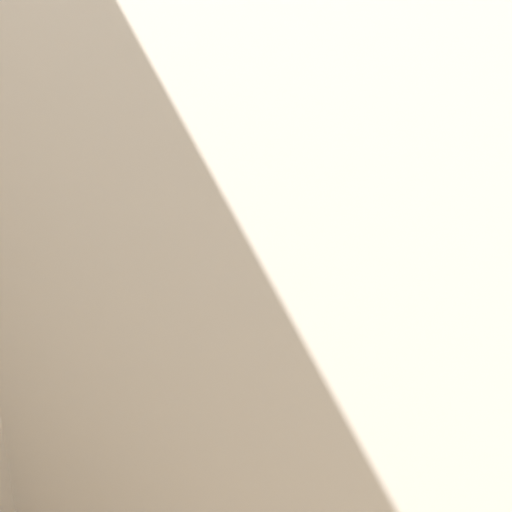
{
  "coord_description": "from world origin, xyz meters",
  "views": [
    {
      "loc": [
        -1.63,
        -1.25,
        1.63
      ],
      "look_at": [
        -0.05,
        -0.02,
        0.93
      ],
      "focal_mm": 42.88,
      "sensor_mm": 36.0,
      "label": 1
    }
  ],
  "objects_px": {
    "book_stack_keyboard_riser": "(250,285)",
    "keyboard": "(250,262)",
    "water_bottle": "(362,241)",
    "book_stack_side": "(299,253)",
    "desk": "(316,347)",
    "laptop": "(223,220)",
    "computer_mouse": "(297,276)",
    "mug": "(158,330)",
    "book_stack_tall": "(238,266)",
    "cell_phone": "(344,288)"
  },
  "relations": [
    {
      "from": "book_stack_keyboard_riser",
      "to": "mug",
      "type": "relative_size",
      "value": 2.11
    },
    {
      "from": "keyboard",
      "to": "laptop",
      "type": "bearing_deg",
      "value": 60.89
    },
    {
      "from": "desk",
      "to": "book_stack_keyboard_riser",
      "type": "relative_size",
      "value": 5.69
    },
    {
      "from": "mug",
      "to": "water_bottle",
      "type": "height_order",
      "value": "water_bottle"
    },
    {
      "from": "book_stack_side",
      "to": "water_bottle",
      "type": "relative_size",
      "value": 1.32
    },
    {
      "from": "computer_mouse",
      "to": "mug",
      "type": "distance_m",
      "value": 0.71
    },
    {
      "from": "mug",
      "to": "water_bottle",
      "type": "distance_m",
      "value": 1.08
    },
    {
      "from": "water_bottle",
      "to": "cell_phone",
      "type": "distance_m",
      "value": 0.36
    },
    {
      "from": "desk",
      "to": "water_bottle",
      "type": "xyz_separation_m",
      "value": [
        0.24,
        -0.06,
        0.42
      ]
    },
    {
      "from": "desk",
      "to": "keyboard",
      "type": "bearing_deg",
      "value": 179.45
    },
    {
      "from": "book_stack_side",
      "to": "mug",
      "type": "xyz_separation_m",
      "value": [
        -0.89,
        -0.08,
        0.01
      ]
    },
    {
      "from": "laptop",
      "to": "mug",
      "type": "relative_size",
      "value": 2.97
    },
    {
      "from": "book_stack_tall",
      "to": "laptop",
      "type": "bearing_deg",
      "value": 90.18
    },
    {
      "from": "book_stack_tall",
      "to": "cell_phone",
      "type": "bearing_deg",
      "value": -52.6
    },
    {
      "from": "desk",
      "to": "keyboard",
      "type": "xyz_separation_m",
      "value": [
        -0.44,
        0.0,
        0.51
      ]
    },
    {
      "from": "laptop",
      "to": "computer_mouse",
      "type": "distance_m",
      "value": 0.37
    },
    {
      "from": "desk",
      "to": "book_stack_side",
      "type": "bearing_deg",
      "value": 68.62
    },
    {
      "from": "book_stack_keyboard_riser",
      "to": "water_bottle",
      "type": "relative_size",
      "value": 1.49
    },
    {
      "from": "keyboard",
      "to": "cell_phone",
      "type": "distance_m",
      "value": 0.42
    },
    {
      "from": "book_stack_tall",
      "to": "laptop",
      "type": "height_order",
      "value": "laptop"
    },
    {
      "from": "desk",
      "to": "laptop",
      "type": "bearing_deg",
      "value": 148.07
    },
    {
      "from": "water_bottle",
      "to": "laptop",
      "type": "bearing_deg",
      "value": 154.58
    },
    {
      "from": "book_stack_side",
      "to": "laptop",
      "type": "relative_size",
      "value": 0.63
    },
    {
      "from": "book_stack_keyboard_riser",
      "to": "cell_phone",
      "type": "height_order",
      "value": "book_stack_keyboard_riser"
    },
    {
      "from": "book_stack_keyboard_riser",
      "to": "keyboard",
      "type": "xyz_separation_m",
      "value": [
        -0.0,
        -0.0,
        0.09
      ]
    },
    {
      "from": "computer_mouse",
      "to": "mug",
      "type": "height_order",
      "value": "mug"
    },
    {
      "from": "desk",
      "to": "laptop",
      "type": "xyz_separation_m",
      "value": [
        -0.34,
        0.21,
        0.6
      ]
    },
    {
      "from": "book_stack_side",
      "to": "mug",
      "type": "distance_m",
      "value": 0.89
    },
    {
      "from": "book_stack_side",
      "to": "keyboard",
      "type": "bearing_deg",
      "value": -165.7
    },
    {
      "from": "mug",
      "to": "laptop",
      "type": "bearing_deg",
      "value": 17.91
    },
    {
      "from": "book_stack_tall",
      "to": "water_bottle",
      "type": "distance_m",
      "value": 0.61
    },
    {
      "from": "mug",
      "to": "book_stack_keyboard_riser",
      "type": "bearing_deg",
      "value": -6.45
    },
    {
      "from": "desk",
      "to": "mug",
      "type": "bearing_deg",
      "value": 176.53
    },
    {
      "from": "water_bottle",
      "to": "book_stack_side",
      "type": "bearing_deg",
      "value": 134.25
    },
    {
      "from": "computer_mouse",
      "to": "water_bottle",
      "type": "height_order",
      "value": "water_bottle"
    },
    {
      "from": "book_stack_tall",
      "to": "keyboard",
      "type": "xyz_separation_m",
      "value": [
        -0.1,
        -0.14,
        0.08
      ]
    },
    {
      "from": "computer_mouse",
      "to": "cell_phone",
      "type": "xyz_separation_m",
      "value": [
        0.03,
        -0.2,
        -0.01
      ]
    },
    {
      "from": "keyboard",
      "to": "water_bottle",
      "type": "bearing_deg",
      "value": -8.87
    },
    {
      "from": "mug",
      "to": "desk",
      "type": "bearing_deg",
      "value": -3.47
    },
    {
      "from": "keyboard",
      "to": "water_bottle",
      "type": "height_order",
      "value": "keyboard"
    },
    {
      "from": "book_stack_keyboard_riser",
      "to": "laptop",
      "type": "height_order",
      "value": "laptop"
    },
    {
      "from": "keyboard",
      "to": "computer_mouse",
      "type": "relative_size",
      "value": 4.04
    },
    {
      "from": "book_stack_keyboard_riser",
      "to": "laptop",
      "type": "relative_size",
      "value": 0.71
    },
    {
      "from": "water_bottle",
      "to": "cell_phone",
      "type": "xyz_separation_m",
      "value": [
        -0.33,
        -0.11,
        -0.08
      ]
    },
    {
      "from": "computer_mouse",
      "to": "book_stack_side",
      "type": "bearing_deg",
      "value": 31.57
    },
    {
      "from": "laptop",
      "to": "cell_phone",
      "type": "bearing_deg",
      "value": -57.82
    },
    {
      "from": "desk",
      "to": "laptop",
      "type": "relative_size",
      "value": 4.03
    },
    {
      "from": "laptop",
      "to": "cell_phone",
      "type": "distance_m",
      "value": 0.52
    },
    {
      "from": "computer_mouse",
      "to": "water_bottle",
      "type": "distance_m",
      "value": 0.38
    },
    {
      "from": "laptop",
      "to": "computer_mouse",
      "type": "height_order",
      "value": "laptop"
    }
  ]
}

